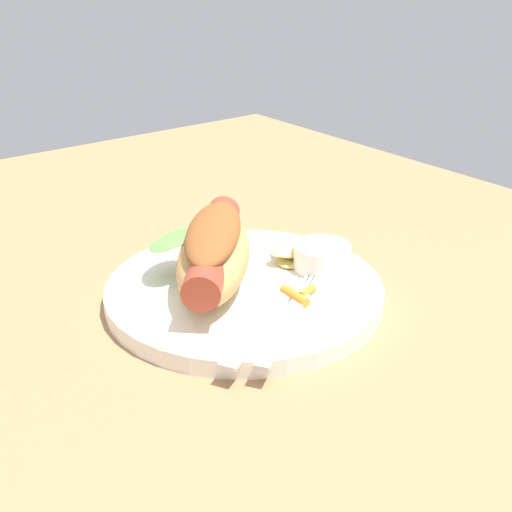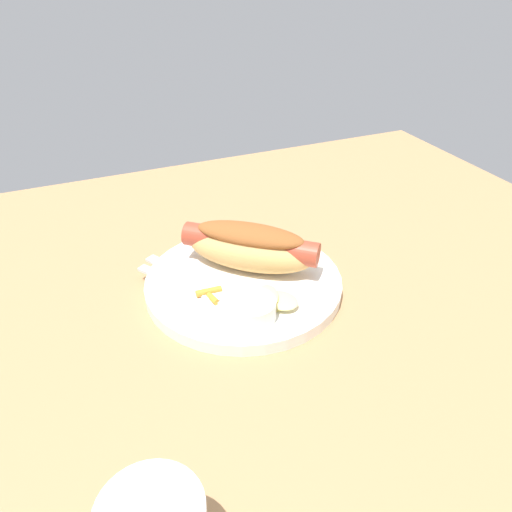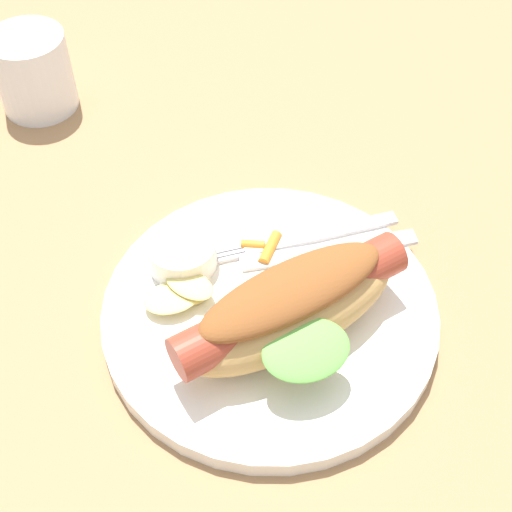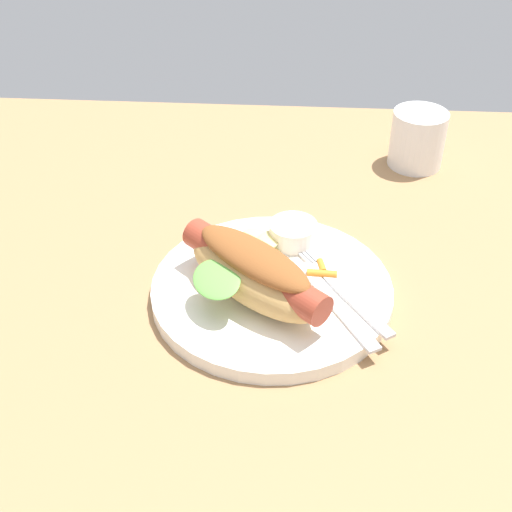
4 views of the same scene
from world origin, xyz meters
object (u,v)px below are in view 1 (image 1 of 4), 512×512
at_px(plate, 244,291).
at_px(hot_dog, 213,250).
at_px(chips_pile, 291,253).
at_px(knife, 264,321).
at_px(sauce_ramekin, 322,257).
at_px(carrot_garnish, 300,294).
at_px(fork, 290,317).

bearing_deg(plate, hot_dog, -131.63).
bearing_deg(plate, chips_pile, 100.17).
relative_size(hot_dog, knife, 1.17).
xyz_separation_m(sauce_ramekin, knife, (0.05, -0.11, -0.01)).
distance_m(knife, chips_pile, 0.12).
bearing_deg(carrot_garnish, fork, -54.43).
distance_m(sauce_ramekin, chips_pile, 0.03).
height_order(sauce_ramekin, fork, sauce_ramekin).
bearing_deg(plate, sauce_ramekin, 75.57).
bearing_deg(fork, chips_pile, 15.07).
height_order(hot_dog, knife, hot_dog).
distance_m(plate, hot_dog, 0.05).
distance_m(plate, sauce_ramekin, 0.08).
bearing_deg(chips_pile, hot_dog, -94.37).
relative_size(fork, carrot_garnish, 4.35).
relative_size(hot_dog, fork, 1.20).
distance_m(hot_dog, knife, 0.09).
relative_size(sauce_ramekin, carrot_garnish, 1.67).
distance_m(knife, carrot_garnish, 0.05).
distance_m(hot_dog, carrot_garnish, 0.09).
xyz_separation_m(hot_dog, sauce_ramekin, (0.04, 0.10, -0.02)).
xyz_separation_m(hot_dog, carrot_garnish, (0.07, 0.04, -0.03)).
bearing_deg(sauce_ramekin, plate, -104.43).
bearing_deg(sauce_ramekin, fork, -58.00).
bearing_deg(sauce_ramekin, hot_dog, -111.34).
xyz_separation_m(knife, carrot_garnish, (-0.01, 0.05, 0.00)).
height_order(sauce_ramekin, carrot_garnish, sauce_ramekin).
xyz_separation_m(hot_dog, chips_pile, (0.01, 0.09, -0.02)).
bearing_deg(hot_dog, plate, -90.48).
bearing_deg(plate, fork, -6.92).
relative_size(sauce_ramekin, knife, 0.37).
bearing_deg(chips_pile, plate, -79.83).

